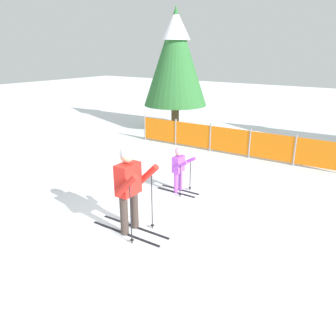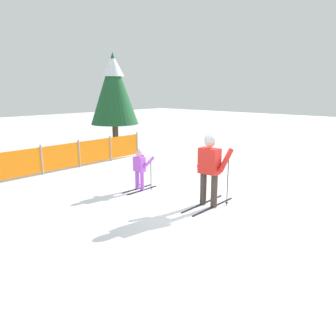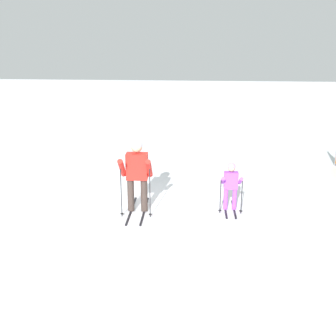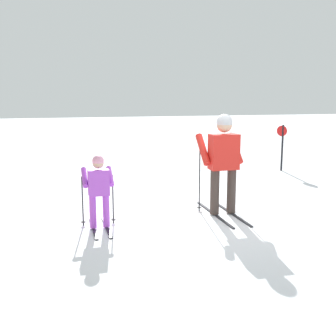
{
  "view_description": "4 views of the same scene",
  "coord_description": "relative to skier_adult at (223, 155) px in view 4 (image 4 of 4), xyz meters",
  "views": [
    {
      "loc": [
        4.0,
        -4.2,
        3.32
      ],
      "look_at": [
        0.3,
        1.17,
        0.97
      ],
      "focal_mm": 35.0,
      "sensor_mm": 36.0,
      "label": 1
    },
    {
      "loc": [
        -5.84,
        -4.27,
        2.68
      ],
      "look_at": [
        -0.06,
        1.04,
        0.8
      ],
      "focal_mm": 35.0,
      "sensor_mm": 36.0,
      "label": 2
    },
    {
      "loc": [
        9.1,
        1.42,
        3.85
      ],
      "look_at": [
        -0.27,
        0.66,
        0.91
      ],
      "focal_mm": 45.0,
      "sensor_mm": 36.0,
      "label": 3
    },
    {
      "loc": [
        -6.32,
        2.63,
        2.06
      ],
      "look_at": [
        0.02,
        1.02,
        0.89
      ],
      "focal_mm": 45.0,
      "sensor_mm": 36.0,
      "label": 4
    }
  ],
  "objects": [
    {
      "name": "ground_plane",
      "position": [
        -0.24,
        0.0,
        -1.02
      ],
      "size": [
        60.0,
        60.0,
        0.0
      ],
      "primitive_type": "plane",
      "color": "white"
    },
    {
      "name": "skier_adult",
      "position": [
        0.0,
        0.0,
        0.0
      ],
      "size": [
        1.62,
        0.73,
        1.71
      ],
      "rotation": [
        0.0,
        0.0,
        0.02
      ],
      "color": "black",
      "rests_on": "ground_plane"
    },
    {
      "name": "skier_child",
      "position": [
        -0.26,
        2.12,
        -0.35
      ],
      "size": [
        1.07,
        0.54,
        1.14
      ],
      "rotation": [
        0.0,
        0.0,
        0.02
      ],
      "color": "black",
      "rests_on": "ground_plane"
    },
    {
      "name": "trail_marker",
      "position": [
        3.45,
        -3.05,
        -0.26
      ],
      "size": [
        0.23,
        0.19,
        1.22
      ],
      "color": "black",
      "rests_on": "ground_plane"
    }
  ]
}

